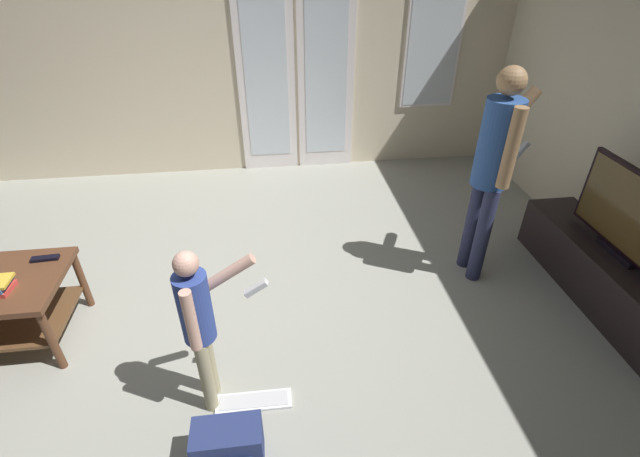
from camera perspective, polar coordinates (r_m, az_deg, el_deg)
ground_plane at (r=3.29m, az=-12.95°, el=-11.72°), size 6.40×5.16×0.02m
wall_back_with_doors at (r=4.99m, az=-11.62°, el=20.82°), size 6.40×0.09×2.55m
tv_stand at (r=3.87m, az=32.98°, el=-5.24°), size 0.41×1.63×0.40m
flat_screen_tv at (r=3.62m, az=35.33°, el=1.19°), size 0.08×0.99×0.61m
person_adult at (r=3.36m, az=21.55°, el=8.03°), size 0.49×0.45×1.62m
person_child at (r=2.39m, az=-15.26°, el=-11.27°), size 0.46×0.29×1.06m
backpack at (r=2.52m, az=-11.74°, el=-25.86°), size 0.35×0.23×0.26m
loose_keyboard at (r=2.80m, az=-8.52°, el=-21.18°), size 0.44×0.14×0.02m
tv_remote_black at (r=3.43m, az=-31.95°, el=-3.29°), size 0.17×0.06×0.02m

